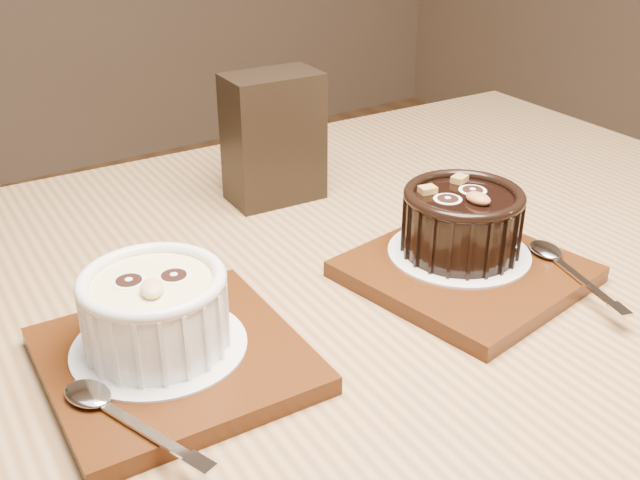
% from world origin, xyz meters
% --- Properties ---
extents(table, '(1.24, 0.86, 0.75)m').
position_xyz_m(table, '(-0.19, 0.16, 0.66)').
color(table, brown).
rests_on(table, ground).
extents(tray_left, '(0.19, 0.19, 0.01)m').
position_xyz_m(tray_left, '(-0.31, 0.14, 0.76)').
color(tray_left, '#46210B').
rests_on(tray_left, table).
extents(doily_left, '(0.13, 0.13, 0.00)m').
position_xyz_m(doily_left, '(-0.32, 0.15, 0.77)').
color(doily_left, white).
rests_on(doily_left, tray_left).
extents(ramekin_white, '(0.11, 0.11, 0.06)m').
position_xyz_m(ramekin_white, '(-0.32, 0.15, 0.80)').
color(ramekin_white, white).
rests_on(ramekin_white, doily_left).
extents(spoon_left, '(0.07, 0.14, 0.01)m').
position_xyz_m(spoon_left, '(-0.37, 0.09, 0.77)').
color(spoon_left, silver).
rests_on(spoon_left, tray_left).
extents(tray_right, '(0.20, 0.20, 0.01)m').
position_xyz_m(tray_right, '(-0.04, 0.12, 0.76)').
color(tray_right, '#46210B').
rests_on(tray_right, table).
extents(doily_right, '(0.13, 0.13, 0.00)m').
position_xyz_m(doily_right, '(-0.03, 0.14, 0.77)').
color(doily_right, white).
rests_on(doily_right, tray_right).
extents(ramekin_dark, '(0.11, 0.11, 0.06)m').
position_xyz_m(ramekin_dark, '(-0.03, 0.14, 0.80)').
color(ramekin_dark, black).
rests_on(ramekin_dark, doily_right).
extents(spoon_right, '(0.06, 0.14, 0.01)m').
position_xyz_m(spoon_right, '(0.02, 0.06, 0.77)').
color(spoon_right, silver).
rests_on(spoon_right, tray_right).
extents(condiment_stand, '(0.10, 0.07, 0.14)m').
position_xyz_m(condiment_stand, '(-0.09, 0.37, 0.82)').
color(condiment_stand, black).
rests_on(condiment_stand, table).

